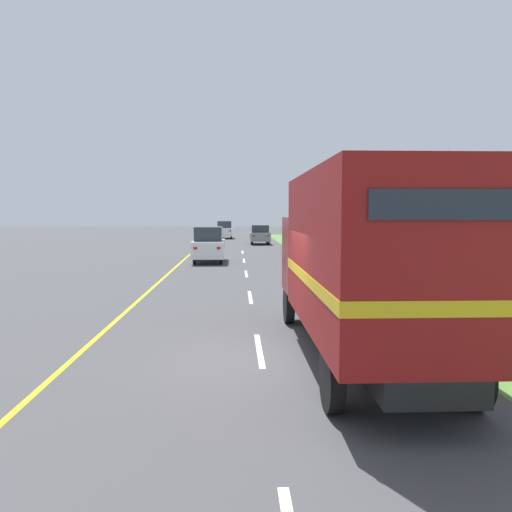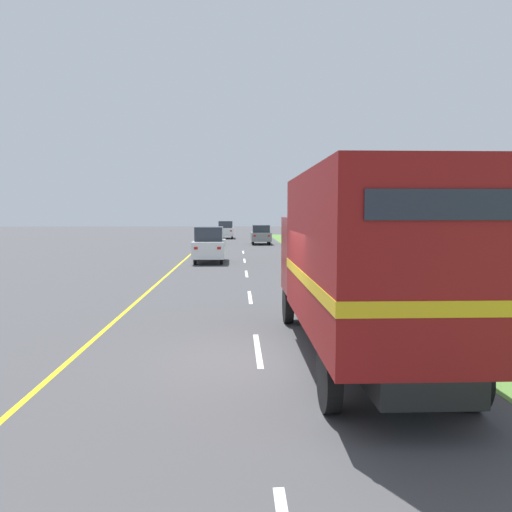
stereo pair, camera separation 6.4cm
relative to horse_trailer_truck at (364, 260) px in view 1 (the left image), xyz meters
name	(u,v)px [view 1 (the left image)]	position (x,y,z in m)	size (l,w,h in m)	color
ground_plane	(261,359)	(-1.94, 0.29, -1.99)	(200.00, 200.00, 0.00)	#444447
grass_shoulder	(459,258)	(11.76, 21.71, -1.99)	(20.00, 72.04, 0.01)	#568438
edge_line_yellow	(184,259)	(-5.64, 21.71, -1.99)	(0.12, 72.04, 0.01)	yellow
centre_dash_near	(259,350)	(-1.94, 0.96, -1.99)	(0.12, 2.60, 0.01)	white
centre_dash_mid_a	(250,297)	(-1.94, 7.56, -1.99)	(0.12, 2.60, 0.01)	white
centre_dash_mid_b	(246,274)	(-1.94, 14.16, -1.99)	(0.12, 2.60, 0.01)	white
centre_dash_far	(244,261)	(-1.94, 20.76, -1.99)	(0.12, 2.60, 0.01)	white
centre_dash_farthest	(242,252)	(-1.94, 27.36, -1.99)	(0.12, 2.60, 0.01)	white
horse_trailer_truck	(364,260)	(0.00, 0.00, 0.00)	(2.44, 7.89, 3.57)	black
lead_car_white	(209,245)	(-4.00, 19.80, -0.96)	(1.80, 4.03, 2.08)	black
lead_car_grey_ahead	(260,234)	(-0.20, 36.78, -1.08)	(1.80, 3.88, 1.78)	black
lead_car_white_ahead	(225,230)	(-3.70, 47.69, -1.00)	(1.80, 4.22, 1.98)	black
highway_sign	(492,247)	(4.26, 3.39, 0.00)	(2.14, 0.09, 3.05)	#9E9EA3
roadside_tree_mid	(420,193)	(7.63, 17.66, 1.96)	(3.57, 3.57, 5.75)	brown
roadside_tree_far	(370,196)	(6.48, 23.50, 2.02)	(3.90, 3.90, 5.97)	brown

